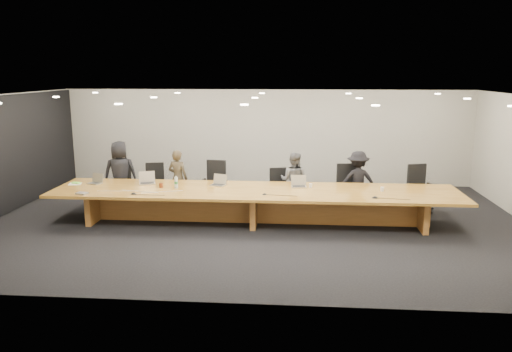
{
  "coord_description": "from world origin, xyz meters",
  "views": [
    {
      "loc": [
        0.87,
        -10.71,
        3.34
      ],
      "look_at": [
        0.0,
        0.3,
        1.0
      ],
      "focal_mm": 35.0,
      "sensor_mm": 36.0,
      "label": 1
    }
  ],
  "objects_px": {
    "chair_far_right": "(421,188)",
    "laptop_d": "(299,181)",
    "laptop_b": "(147,178)",
    "av_box": "(82,193)",
    "chair_far_left": "(123,185)",
    "chair_right": "(348,187)",
    "mic_center": "(264,194)",
    "water_bottle": "(176,183)",
    "laptop_c": "(218,180)",
    "paper_cup_near": "(311,186)",
    "person_a": "(120,174)",
    "amber_mug": "(161,185)",
    "chair_mid_left": "(214,184)",
    "person_b": "(178,178)",
    "mic_left": "(133,193)",
    "person_d": "(358,181)",
    "paper_cup_far": "(382,189)",
    "chair_left": "(155,185)",
    "mic_right": "(375,197)",
    "conference_table": "(255,200)",
    "laptop_a": "(94,179)",
    "person_c": "(294,181)",
    "chair_mid_right": "(279,188)"
  },
  "relations": [
    {
      "from": "chair_far_right",
      "to": "laptop_d",
      "type": "distance_m",
      "value": 3.09
    },
    {
      "from": "laptop_b",
      "to": "av_box",
      "type": "relative_size",
      "value": 1.6
    },
    {
      "from": "chair_far_left",
      "to": "chair_right",
      "type": "bearing_deg",
      "value": -18.35
    },
    {
      "from": "chair_right",
      "to": "mic_center",
      "type": "relative_size",
      "value": 10.96
    },
    {
      "from": "water_bottle",
      "to": "chair_right",
      "type": "bearing_deg",
      "value": 16.36
    },
    {
      "from": "laptop_c",
      "to": "paper_cup_near",
      "type": "bearing_deg",
      "value": 17.91
    },
    {
      "from": "person_a",
      "to": "amber_mug",
      "type": "distance_m",
      "value": 1.72
    },
    {
      "from": "water_bottle",
      "to": "chair_mid_left",
      "type": "bearing_deg",
      "value": 61.73
    },
    {
      "from": "person_b",
      "to": "laptop_c",
      "type": "xyz_separation_m",
      "value": [
        1.14,
        -0.88,
        0.17
      ]
    },
    {
      "from": "amber_mug",
      "to": "mic_left",
      "type": "relative_size",
      "value": 0.79
    },
    {
      "from": "person_d",
      "to": "paper_cup_far",
      "type": "xyz_separation_m",
      "value": [
        0.4,
        -1.12,
        0.07
      ]
    },
    {
      "from": "laptop_d",
      "to": "water_bottle",
      "type": "xyz_separation_m",
      "value": [
        -2.75,
        -0.32,
        -0.01
      ]
    },
    {
      "from": "chair_far_left",
      "to": "av_box",
      "type": "xyz_separation_m",
      "value": [
        -0.19,
        -2.0,
        0.27
      ]
    },
    {
      "from": "chair_mid_left",
      "to": "paper_cup_far",
      "type": "bearing_deg",
      "value": -8.81
    },
    {
      "from": "chair_left",
      "to": "av_box",
      "type": "height_order",
      "value": "chair_left"
    },
    {
      "from": "av_box",
      "to": "mic_right",
      "type": "xyz_separation_m",
      "value": [
        6.2,
        0.16,
        -0.0
      ]
    },
    {
      "from": "chair_mid_left",
      "to": "water_bottle",
      "type": "distance_m",
      "value": 1.41
    },
    {
      "from": "person_a",
      "to": "paper_cup_near",
      "type": "height_order",
      "value": "person_a"
    },
    {
      "from": "chair_mid_left",
      "to": "person_d",
      "type": "distance_m",
      "value": 3.52
    },
    {
      "from": "conference_table",
      "to": "paper_cup_far",
      "type": "distance_m",
      "value": 2.81
    },
    {
      "from": "laptop_b",
      "to": "amber_mug",
      "type": "bearing_deg",
      "value": -57.02
    },
    {
      "from": "laptop_a",
      "to": "amber_mug",
      "type": "bearing_deg",
      "value": 11.89
    },
    {
      "from": "laptop_c",
      "to": "mic_right",
      "type": "height_order",
      "value": "laptop_c"
    },
    {
      "from": "av_box",
      "to": "mic_center",
      "type": "bearing_deg",
      "value": 18.39
    },
    {
      "from": "laptop_b",
      "to": "conference_table",
      "type": "bearing_deg",
      "value": -26.58
    },
    {
      "from": "chair_far_left",
      "to": "person_c",
      "type": "height_order",
      "value": "person_c"
    },
    {
      "from": "paper_cup_near",
      "to": "chair_mid_right",
      "type": "bearing_deg",
      "value": 128.35
    },
    {
      "from": "chair_left",
      "to": "paper_cup_near",
      "type": "height_order",
      "value": "chair_left"
    },
    {
      "from": "chair_mid_left",
      "to": "laptop_b",
      "type": "distance_m",
      "value": 1.69
    },
    {
      "from": "water_bottle",
      "to": "mic_left",
      "type": "relative_size",
      "value": 1.93
    },
    {
      "from": "person_c",
      "to": "laptop_c",
      "type": "bearing_deg",
      "value": 43.14
    },
    {
      "from": "person_b",
      "to": "mic_right",
      "type": "distance_m",
      "value": 4.89
    },
    {
      "from": "laptop_c",
      "to": "water_bottle",
      "type": "height_order",
      "value": "laptop_c"
    },
    {
      "from": "person_a",
      "to": "paper_cup_far",
      "type": "relative_size",
      "value": 17.73
    },
    {
      "from": "chair_right",
      "to": "laptop_a",
      "type": "bearing_deg",
      "value": -178.96
    },
    {
      "from": "laptop_d",
      "to": "water_bottle",
      "type": "relative_size",
      "value": 1.34
    },
    {
      "from": "chair_left",
      "to": "laptop_c",
      "type": "xyz_separation_m",
      "value": [
        1.73,
        -0.86,
        0.34
      ]
    },
    {
      "from": "person_b",
      "to": "water_bottle",
      "type": "distance_m",
      "value": 1.24
    },
    {
      "from": "av_box",
      "to": "chair_far_right",
      "type": "bearing_deg",
      "value": 28.78
    },
    {
      "from": "paper_cup_far",
      "to": "mic_left",
      "type": "xyz_separation_m",
      "value": [
        -5.35,
        -0.69,
        -0.03
      ]
    },
    {
      "from": "chair_far_right",
      "to": "laptop_b",
      "type": "bearing_deg",
      "value": 170.27
    },
    {
      "from": "person_b",
      "to": "paper_cup_far",
      "type": "bearing_deg",
      "value": -176.74
    },
    {
      "from": "laptop_c",
      "to": "amber_mug",
      "type": "xyz_separation_m",
      "value": [
        -1.25,
        -0.3,
        -0.08
      ]
    },
    {
      "from": "person_b",
      "to": "water_bottle",
      "type": "relative_size",
      "value": 5.65
    },
    {
      "from": "conference_table",
      "to": "amber_mug",
      "type": "relative_size",
      "value": 86.78
    },
    {
      "from": "chair_left",
      "to": "chair_far_right",
      "type": "distance_m",
      "value": 6.53
    },
    {
      "from": "chair_mid_left",
      "to": "paper_cup_far",
      "type": "relative_size",
      "value": 12.6
    },
    {
      "from": "chair_right",
      "to": "laptop_c",
      "type": "relative_size",
      "value": 3.43
    },
    {
      "from": "person_a",
      "to": "paper_cup_far",
      "type": "distance_m",
      "value": 6.34
    },
    {
      "from": "chair_mid_right",
      "to": "laptop_c",
      "type": "bearing_deg",
      "value": -160.28
    }
  ]
}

